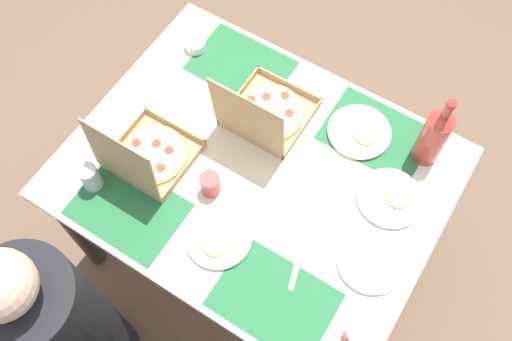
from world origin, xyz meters
TOP-DOWN VIEW (x-y plane):
  - ground_plane at (0.00, 0.00)m, footprint 6.00×6.00m
  - dining_table at (0.00, 0.00)m, footprint 1.26×0.99m
  - placemat_near_left at (-0.28, -0.35)m, footprint 0.36×0.26m
  - placemat_near_right at (0.28, -0.35)m, footprint 0.36×0.26m
  - placemat_far_left at (-0.28, 0.35)m, footprint 0.36×0.26m
  - placemat_far_right at (0.28, 0.35)m, footprint 0.36×0.26m
  - pizza_box_edge_far at (0.08, -0.18)m, footprint 0.27×0.30m
  - pizza_box_corner_right at (0.33, 0.17)m, footprint 0.26×0.27m
  - plate_near_left at (-0.03, 0.28)m, footprint 0.21×0.21m
  - plate_far_left at (-0.48, 0.08)m, footprint 0.21×0.21m
  - plate_near_right at (-0.23, -0.32)m, footprint 0.22×0.22m
  - plate_far_right at (-0.44, -0.15)m, footprint 0.22×0.22m
  - soda_bottle at (-0.46, -0.36)m, footprint 0.09×0.09m
  - cup_clear_left at (0.09, 0.14)m, footprint 0.07×0.07m
  - cup_red at (-0.54, 0.32)m, footprint 0.07×0.07m
  - cup_clear_right at (0.44, 0.33)m, footprint 0.07×0.07m
  - condiment_bowl at (0.47, -0.32)m, footprint 0.08×0.08m
  - fork_by_far_left at (-0.28, 0.20)m, footprint 0.07×0.19m
  - knife_by_far_right at (0.38, -0.15)m, footprint 0.20×0.09m
  - diner_right_seat at (0.28, 0.76)m, footprint 0.32×0.32m

SIDE VIEW (x-z plane):
  - ground_plane at x=0.00m, z-range 0.00..0.00m
  - diner_right_seat at x=0.28m, z-range -0.06..1.11m
  - dining_table at x=0.00m, z-range 0.25..0.99m
  - placemat_near_left at x=-0.28m, z-range 0.74..0.74m
  - placemat_near_right at x=0.28m, z-range 0.74..0.74m
  - placemat_far_left at x=-0.28m, z-range 0.74..0.74m
  - placemat_far_right at x=0.28m, z-range 0.74..0.74m
  - fork_by_far_left at x=-0.28m, z-range 0.74..0.74m
  - knife_by_far_right at x=0.38m, z-range 0.74..0.74m
  - plate_far_left at x=-0.48m, z-range 0.74..0.75m
  - plate_near_left at x=-0.03m, z-range 0.73..0.76m
  - plate_near_right at x=-0.23m, z-range 0.73..0.76m
  - plate_far_right at x=-0.44m, z-range 0.73..0.76m
  - condiment_bowl at x=0.47m, z-range 0.74..0.77m
  - cup_clear_left at x=0.09m, z-range 0.74..0.82m
  - cup_red at x=-0.54m, z-range 0.74..0.83m
  - pizza_box_corner_right at x=0.33m, z-range 0.63..0.93m
  - pizza_box_edge_far at x=0.08m, z-range 0.63..0.94m
  - cup_clear_right at x=0.44m, z-range 0.74..0.84m
  - soda_bottle at x=-0.46m, z-range 0.71..1.03m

